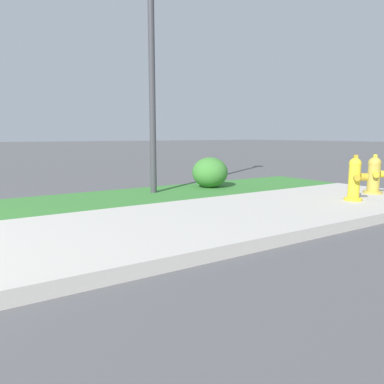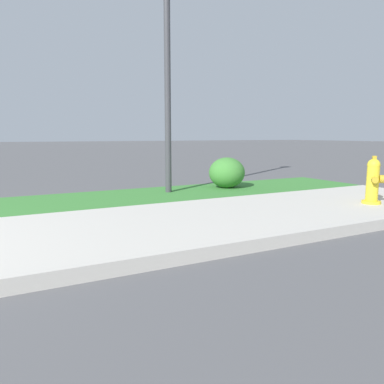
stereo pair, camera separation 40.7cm
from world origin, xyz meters
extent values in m
cylinder|color=gold|center=(8.26, -0.02, 0.03)|extent=(0.32, 0.32, 0.05)
cylinder|color=gold|center=(8.26, -0.02, 0.29)|extent=(0.20, 0.20, 0.48)
sphere|color=gold|center=(8.26, -0.02, 0.53)|extent=(0.21, 0.21, 0.21)
cube|color=yellow|center=(8.26, -0.02, 0.66)|extent=(0.08, 0.08, 0.06)
cylinder|color=yellow|center=(8.37, 0.08, 0.35)|extent=(0.13, 0.13, 0.09)
cylinder|color=yellow|center=(8.15, -0.12, 0.35)|extent=(0.13, 0.13, 0.09)
cylinder|color=yellow|center=(8.36, -0.13, 0.35)|extent=(0.16, 0.15, 0.12)
cylinder|color=yellow|center=(7.32, -0.27, 0.03)|extent=(0.27, 0.27, 0.05)
cylinder|color=yellow|center=(7.32, -0.27, 0.32)|extent=(0.17, 0.17, 0.53)
sphere|color=yellow|center=(7.32, -0.27, 0.58)|extent=(0.18, 0.18, 0.18)
cube|color=#B29323|center=(7.32, -0.27, 0.69)|extent=(0.08, 0.08, 0.06)
cylinder|color=#B29323|center=(7.40, -0.17, 0.38)|extent=(0.13, 0.13, 0.09)
cylinder|color=#B29323|center=(7.23, -0.37, 0.38)|extent=(0.13, 0.13, 0.09)
cylinder|color=#B29323|center=(7.42, -0.36, 0.38)|extent=(0.15, 0.16, 0.12)
cylinder|color=#3D3D42|center=(5.12, 2.19, 2.32)|extent=(0.11, 0.11, 4.63)
ellipsoid|color=#3D7F33|center=(6.36, 2.20, 0.30)|extent=(0.69, 0.69, 0.59)
camera|label=1|loc=(2.09, -3.69, 1.01)|focal=35.00mm
camera|label=2|loc=(2.44, -3.89, 1.01)|focal=35.00mm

